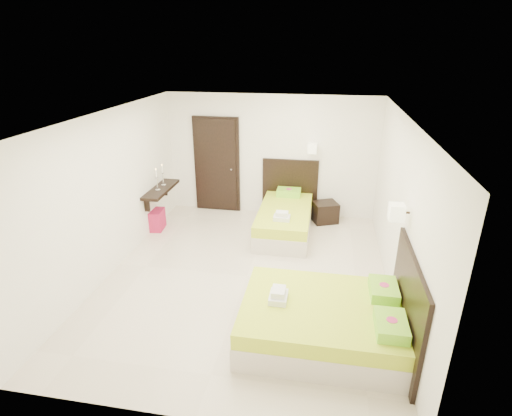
% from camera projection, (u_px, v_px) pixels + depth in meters
% --- Properties ---
extents(floor, '(5.50, 5.50, 0.00)m').
position_uv_depth(floor, '(247.00, 276.00, 6.56)').
color(floor, beige).
rests_on(floor, ground).
extents(bed_single, '(1.20, 2.01, 1.66)m').
position_uv_depth(bed_single, '(285.00, 217.00, 8.04)').
color(bed_single, beige).
rests_on(bed_single, ground).
extents(bed_double, '(2.04, 1.73, 1.68)m').
position_uv_depth(bed_double, '(328.00, 320.00, 5.05)').
color(bed_double, beige).
rests_on(bed_double, ground).
extents(nightstand, '(0.62, 0.59, 0.43)m').
position_uv_depth(nightstand, '(325.00, 212.00, 8.50)').
color(nightstand, black).
rests_on(nightstand, ground).
extents(ottoman, '(0.45, 0.45, 0.41)m').
position_uv_depth(ottoman, '(153.00, 220.00, 8.16)').
color(ottoman, '#A2153F').
rests_on(ottoman, ground).
extents(door, '(1.02, 0.15, 2.14)m').
position_uv_depth(door, '(217.00, 165.00, 8.81)').
color(door, black).
rests_on(door, ground).
extents(console_shelf, '(0.35, 1.20, 0.78)m').
position_uv_depth(console_shelf, '(161.00, 190.00, 8.04)').
color(console_shelf, black).
rests_on(console_shelf, ground).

